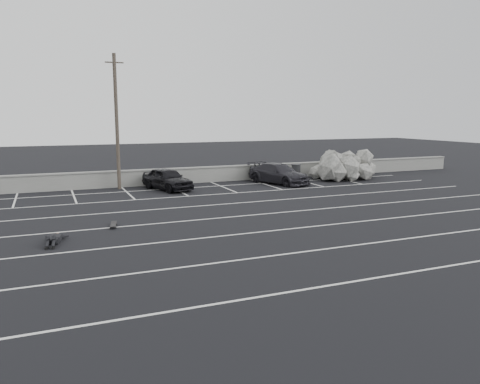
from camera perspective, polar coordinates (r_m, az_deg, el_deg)
name	(u,v)px	position (r m, az deg, el deg)	size (l,w,h in m)	color
ground	(231,235)	(17.92, -1.15, -5.28)	(120.00, 120.00, 0.00)	black
seawall	(152,177)	(31.05, -10.68, 1.83)	(50.00, 0.45, 1.06)	gray
stall_lines	(194,213)	(21.95, -5.58, -2.59)	(36.00, 20.05, 0.01)	silver
car_left	(167,179)	(28.99, -8.85, 1.60)	(1.59, 3.96, 1.35)	black
car_right	(279,174)	(31.37, 4.76, 2.26)	(1.88, 4.62, 1.34)	black
utility_pole	(117,122)	(29.63, -14.80, 8.29)	(1.09, 0.22, 8.17)	#4C4238
trash_bin	(296,171)	(33.73, 6.84, 2.50)	(0.71, 0.71, 1.07)	#292A2C
riprap_pile	(342,169)	(34.56, 12.37, 2.73)	(6.26, 4.49, 1.68)	#9C9992
person	(55,236)	(18.28, -21.60, -4.97)	(1.24, 2.25, 0.42)	black
skateboard	(113,225)	(19.89, -15.18, -3.90)	(0.38, 0.88, 0.10)	black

